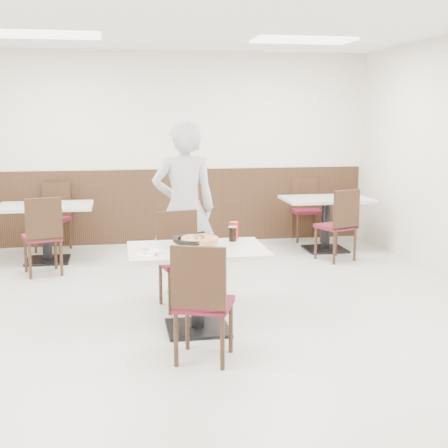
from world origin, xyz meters
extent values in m
plane|color=#ABABA6|center=(0.00, 0.00, 0.00)|extent=(7.00, 7.00, 0.00)
plane|color=white|center=(0.00, 0.00, 2.80)|extent=(7.00, 7.00, 0.00)
cube|color=silver|center=(0.00, 3.50, 1.40)|extent=(6.00, 0.04, 2.80)
cube|color=silver|center=(0.00, -3.50, 1.40)|extent=(6.00, 0.04, 2.80)
cube|color=black|center=(0.00, 3.48, 0.55)|extent=(5.90, 0.03, 1.10)
cube|color=white|center=(-1.50, 1.80, 2.78)|extent=(1.20, 0.60, 0.02)
cube|color=white|center=(1.50, 1.80, 2.78)|extent=(1.20, 0.60, 0.02)
cylinder|color=black|center=(-0.11, -0.42, 0.77)|extent=(0.14, 0.14, 0.04)
cylinder|color=black|center=(-0.10, -0.37, 0.79)|extent=(0.38, 0.38, 0.01)
cylinder|color=#DD9655|center=(-0.07, -0.41, 0.81)|extent=(0.37, 0.37, 0.02)
cube|color=silver|center=(-0.07, -0.37, 0.84)|extent=(0.08, 0.10, 0.00)
cube|color=white|center=(-0.55, -0.60, 0.75)|extent=(0.16, 0.16, 0.00)
cylinder|color=white|center=(-0.51, -0.53, 0.76)|extent=(0.20, 0.20, 0.01)
cube|color=silver|center=(-0.55, -0.55, 0.77)|extent=(0.07, 0.17, 0.00)
cylinder|color=black|center=(0.26, -0.18, 0.81)|extent=(0.08, 0.08, 0.13)
cylinder|color=red|center=(0.30, -0.06, 0.83)|extent=(0.09, 0.09, 0.16)
imported|color=silver|center=(-0.08, 0.78, 0.92)|extent=(0.68, 0.46, 1.84)
camera|label=1|loc=(-0.78, -5.72, 1.91)|focal=50.00mm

